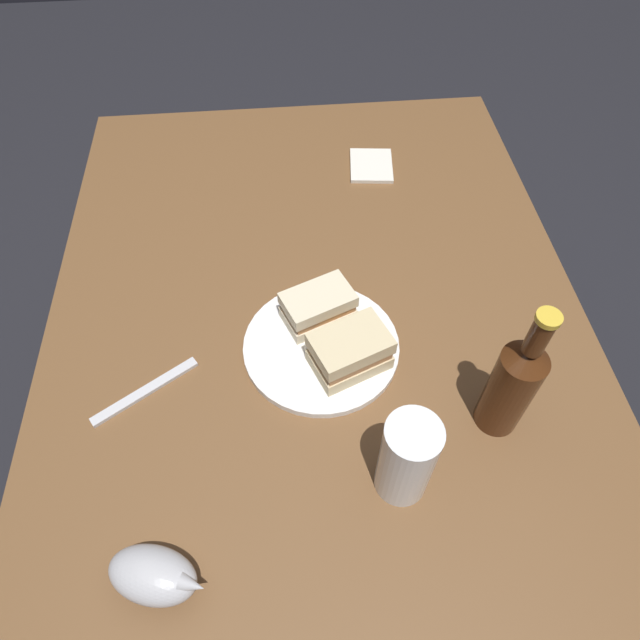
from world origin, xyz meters
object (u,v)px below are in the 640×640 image
object	(u,v)px
sandwich_half_right	(319,306)
napkin	(371,166)
sandwich_half_left	(350,351)
plate	(323,346)
gravy_boat	(154,575)
cider_bottle	(513,384)
fork	(146,391)
pint_glass	(406,462)

from	to	relation	value
sandwich_half_right	napkin	world-z (taller)	sandwich_half_right
napkin	sandwich_half_left	bearing A→B (deg)	167.43
plate	gravy_boat	distance (m)	0.42
sandwich_half_right	cider_bottle	size ratio (longest dim) A/B	0.52
sandwich_half_right	cider_bottle	world-z (taller)	cider_bottle
gravy_boat	sandwich_half_left	bearing A→B (deg)	-42.96
sandwich_half_right	sandwich_half_left	bearing A→B (deg)	-158.19
gravy_boat	sandwich_half_right	bearing A→B (deg)	-31.20
napkin	fork	world-z (taller)	napkin
napkin	pint_glass	bearing A→B (deg)	174.77
sandwich_half_right	fork	world-z (taller)	sandwich_half_right
gravy_boat	napkin	xyz separation A→B (m)	(0.80, -0.39, -0.04)
plate	napkin	world-z (taller)	plate
plate	cider_bottle	size ratio (longest dim) A/B	1.00
gravy_boat	cider_bottle	distance (m)	0.52
plate	fork	world-z (taller)	plate
sandwich_half_left	cider_bottle	bearing A→B (deg)	-117.69
cider_bottle	napkin	size ratio (longest dim) A/B	2.32
plate	sandwich_half_left	size ratio (longest dim) A/B	1.86
sandwich_half_right	napkin	distance (m)	0.44
gravy_boat	napkin	size ratio (longest dim) A/B	1.21
pint_glass	fork	size ratio (longest dim) A/B	0.87
pint_glass	fork	bearing A→B (deg)	64.28
plate	fork	xyz separation A→B (m)	(-0.06, 0.28, -0.00)
sandwich_half_right	napkin	xyz separation A→B (m)	(0.41, -0.15, -0.04)
plate	fork	size ratio (longest dim) A/B	1.42
sandwich_half_right	pint_glass	world-z (taller)	pint_glass
pint_glass	napkin	bearing A→B (deg)	-5.23
plate	pint_glass	bearing A→B (deg)	-159.84
sandwich_half_left	pint_glass	distance (m)	0.20
sandwich_half_left	gravy_boat	distance (m)	0.41
sandwich_half_left	gravy_boat	size ratio (longest dim) A/B	1.03
sandwich_half_left	fork	bearing A→B (deg)	92.80
pint_glass	fork	xyz separation A→B (m)	(0.18, 0.37, -0.06)
plate	sandwich_half_left	xyz separation A→B (m)	(-0.04, -0.04, 0.04)
sandwich_half_left	pint_glass	world-z (taller)	pint_glass
plate	sandwich_half_left	world-z (taller)	sandwich_half_left
sandwich_half_right	pint_glass	xyz separation A→B (m)	(-0.29, -0.09, 0.03)
cider_bottle	fork	size ratio (longest dim) A/B	1.42
fork	napkin	bearing A→B (deg)	-162.86
plate	sandwich_half_left	bearing A→B (deg)	-137.09
sandwich_half_right	napkin	size ratio (longest dim) A/B	1.20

